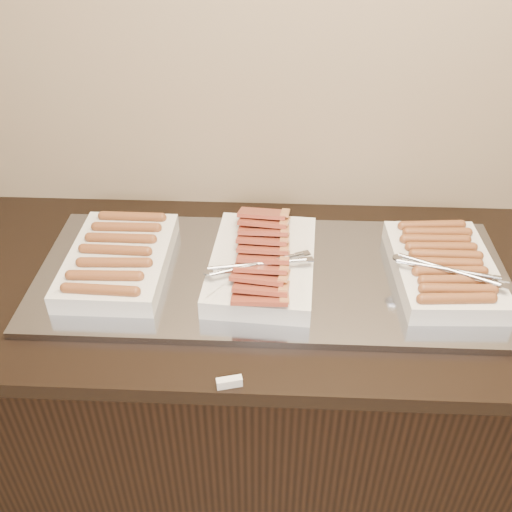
{
  "coord_description": "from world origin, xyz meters",
  "views": [
    {
      "loc": [
        0.01,
        0.99,
        1.82
      ],
      "look_at": [
        -0.04,
        2.13,
        0.97
      ],
      "focal_mm": 40.0,
      "sensor_mm": 36.0,
      "label": 1
    }
  ],
  "objects": [
    {
      "name": "counter",
      "position": [
        0.0,
        2.13,
        0.45
      ],
      "size": [
        2.06,
        0.76,
        0.9
      ],
      "color": "black",
      "rests_on": "ground"
    },
    {
      "name": "warming_tray",
      "position": [
        -0.0,
        2.13,
        0.91
      ],
      "size": [
        1.2,
        0.5,
        0.02
      ],
      "primitive_type": "cube",
      "color": "#91949E",
      "rests_on": "counter"
    },
    {
      "name": "dish_left",
      "position": [
        -0.39,
        2.13,
        0.95
      ],
      "size": [
        0.25,
        0.37,
        0.07
      ],
      "rotation": [
        0.0,
        0.0,
        -0.01
      ],
      "color": "silver",
      "rests_on": "warming_tray"
    },
    {
      "name": "dish_center",
      "position": [
        -0.03,
        2.13,
        0.95
      ],
      "size": [
        0.28,
        0.41,
        0.1
      ],
      "rotation": [
        0.0,
        0.0,
        -0.06
      ],
      "color": "silver",
      "rests_on": "warming_tray"
    },
    {
      "name": "dish_right",
      "position": [
        0.43,
        2.13,
        0.95
      ],
      "size": [
        0.27,
        0.37,
        0.08
      ],
      "rotation": [
        0.0,
        0.0,
        0.04
      ],
      "color": "silver",
      "rests_on": "warming_tray"
    },
    {
      "name": "label_holder",
      "position": [
        -0.08,
        1.77,
        0.91
      ],
      "size": [
        0.06,
        0.03,
        0.02
      ],
      "primitive_type": "cube",
      "rotation": [
        0.0,
        0.0,
        0.25
      ],
      "color": "silver",
      "rests_on": "counter"
    }
  ]
}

